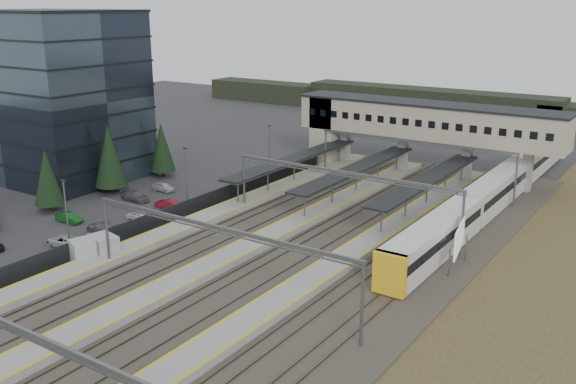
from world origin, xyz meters
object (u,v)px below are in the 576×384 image
Objects in this scene: footbridge at (409,123)px; office_building at (51,95)px; relay_cabin_near at (104,247)px; relay_cabin_far at (83,252)px; train at (496,191)px; billboard at (459,240)px.

office_building is at bearing -145.53° from footbridge.
relay_cabin_far is (-0.80, -1.97, -0.04)m from relay_cabin_near.
train is (28.29, 39.48, 0.98)m from relay_cabin_near.
office_building reaches higher than relay_cabin_far.
train is at bearing -29.46° from footbridge.
relay_cabin_near is (31.71, -18.69, -10.97)m from office_building.
office_building is 38.77m from relay_cabin_far.
relay_cabin_near is 0.60× the size of billboard.
office_building is at bearing 149.49° from relay_cabin_near.
office_building is 7.30× the size of relay_cabin_near.
footbridge reaches higher than billboard.
office_building is 0.60× the size of footbridge.
train is at bearing 54.38° from relay_cabin_near.
billboard is at bearing 28.85° from relay_cabin_near.
relay_cabin_far is 37.39m from billboard.
relay_cabin_far is 50.65m from train.
relay_cabin_far is (30.91, -20.66, -11.01)m from office_building.
relay_cabin_near is at bearing 67.80° from relay_cabin_far.
office_building is 38.41m from relay_cabin_near.
office_building is at bearing -160.89° from train.
train is 22.49m from billboard.
relay_cabin_far is at bearing -149.10° from billboard.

